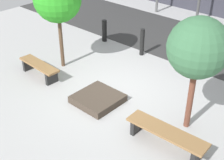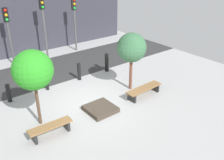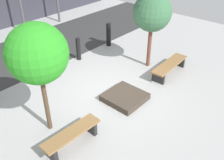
{
  "view_description": "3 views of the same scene",
  "coord_description": "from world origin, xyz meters",
  "px_view_note": "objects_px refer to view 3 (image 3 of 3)",
  "views": [
    {
      "loc": [
        5.08,
        -5.68,
        4.96
      ],
      "look_at": [
        0.49,
        -0.62,
        0.88
      ],
      "focal_mm": 50.0,
      "sensor_mm": 36.0,
      "label": 1
    },
    {
      "loc": [
        -5.16,
        -7.99,
        5.78
      ],
      "look_at": [
        0.59,
        -0.71,
        1.29
      ],
      "focal_mm": 40.0,
      "sensor_mm": 36.0,
      "label": 2
    },
    {
      "loc": [
        -5.07,
        -4.59,
        4.81
      ],
      "look_at": [
        -0.6,
        -0.65,
        1.02
      ],
      "focal_mm": 40.0,
      "sensor_mm": 36.0,
      "label": 3
    }
  ],
  "objects_px": {
    "bench_left": "(72,136)",
    "bollard_center": "(78,49)",
    "bench_right": "(169,66)",
    "bollard_left": "(40,65)",
    "tree_behind_left_bench": "(37,54)",
    "tree_behind_right_bench": "(152,13)",
    "bollard_right": "(109,35)",
    "planter_bed": "(125,97)"
  },
  "relations": [
    {
      "from": "bollard_left",
      "to": "planter_bed",
      "type": "bearing_deg",
      "value": -73.91
    },
    {
      "from": "bench_left",
      "to": "bollard_center",
      "type": "height_order",
      "value": "bollard_center"
    },
    {
      "from": "bench_left",
      "to": "bollard_right",
      "type": "relative_size",
      "value": 1.55
    },
    {
      "from": "bollard_left",
      "to": "bollard_center",
      "type": "bearing_deg",
      "value": 0.0
    },
    {
      "from": "tree_behind_right_bench",
      "to": "bollard_left",
      "type": "distance_m",
      "value": 4.39
    },
    {
      "from": "bench_right",
      "to": "tree_behind_left_bench",
      "type": "bearing_deg",
      "value": 166.57
    },
    {
      "from": "bench_right",
      "to": "tree_behind_left_bench",
      "type": "height_order",
      "value": "tree_behind_left_bench"
    },
    {
      "from": "tree_behind_right_bench",
      "to": "bollard_center",
      "type": "distance_m",
      "value": 3.27
    },
    {
      "from": "bollard_center",
      "to": "tree_behind_left_bench",
      "type": "bearing_deg",
      "value": -143.42
    },
    {
      "from": "tree_behind_left_bench",
      "to": "bollard_center",
      "type": "bearing_deg",
      "value": 36.58
    },
    {
      "from": "bench_right",
      "to": "bollard_right",
      "type": "bearing_deg",
      "value": 81.33
    },
    {
      "from": "bench_left",
      "to": "bollard_center",
      "type": "xyz_separation_m",
      "value": [
        3.27,
        3.37,
        0.15
      ]
    },
    {
      "from": "bench_right",
      "to": "bollard_right",
      "type": "height_order",
      "value": "bollard_right"
    },
    {
      "from": "tree_behind_left_bench",
      "to": "bench_left",
      "type": "bearing_deg",
      "value": -90.0
    },
    {
      "from": "tree_behind_right_bench",
      "to": "bench_left",
      "type": "bearing_deg",
      "value": -168.72
    },
    {
      "from": "bench_left",
      "to": "bollard_left",
      "type": "bearing_deg",
      "value": 68.95
    },
    {
      "from": "tree_behind_left_bench",
      "to": "tree_behind_right_bench",
      "type": "relative_size",
      "value": 1.07
    },
    {
      "from": "bollard_left",
      "to": "bollard_right",
      "type": "bearing_deg",
      "value": 0.0
    },
    {
      "from": "tree_behind_right_bench",
      "to": "bollard_right",
      "type": "height_order",
      "value": "tree_behind_right_bench"
    },
    {
      "from": "bollard_center",
      "to": "bench_left",
      "type": "bearing_deg",
      "value": -134.17
    },
    {
      "from": "bench_left",
      "to": "bench_right",
      "type": "xyz_separation_m",
      "value": [
        4.72,
        0.0,
        0.0
      ]
    },
    {
      "from": "tree_behind_right_bench",
      "to": "tree_behind_left_bench",
      "type": "bearing_deg",
      "value": 180.0
    },
    {
      "from": "bollard_center",
      "to": "bollard_right",
      "type": "bearing_deg",
      "value": 0.0
    },
    {
      "from": "bench_right",
      "to": "tree_behind_left_bench",
      "type": "relative_size",
      "value": 0.65
    },
    {
      "from": "bench_right",
      "to": "bollard_left",
      "type": "relative_size",
      "value": 1.98
    },
    {
      "from": "bollard_left",
      "to": "bench_right",
      "type": "bearing_deg",
      "value": -45.83
    },
    {
      "from": "tree_behind_left_bench",
      "to": "planter_bed",
      "type": "bearing_deg",
      "value": -17.44
    },
    {
      "from": "planter_bed",
      "to": "tree_behind_right_bench",
      "type": "distance_m",
      "value": 3.19
    },
    {
      "from": "tree_behind_right_bench",
      "to": "bollard_right",
      "type": "relative_size",
      "value": 2.69
    },
    {
      "from": "bench_left",
      "to": "bollard_center",
      "type": "distance_m",
      "value": 4.7
    },
    {
      "from": "bench_right",
      "to": "tree_behind_right_bench",
      "type": "bearing_deg",
      "value": 87.85
    },
    {
      "from": "bench_left",
      "to": "tree_behind_right_bench",
      "type": "bearing_deg",
      "value": 13.43
    },
    {
      "from": "bollard_left",
      "to": "bollard_center",
      "type": "distance_m",
      "value": 1.83
    },
    {
      "from": "tree_behind_left_bench",
      "to": "bollard_left",
      "type": "xyz_separation_m",
      "value": [
        1.44,
        2.43,
        -1.77
      ]
    },
    {
      "from": "bollard_right",
      "to": "bollard_center",
      "type": "bearing_deg",
      "value": 180.0
    },
    {
      "from": "tree_behind_right_bench",
      "to": "bollard_left",
      "type": "bearing_deg",
      "value": 143.42
    },
    {
      "from": "bench_left",
      "to": "bollard_left",
      "type": "xyz_separation_m",
      "value": [
        1.44,
        3.37,
        0.18
      ]
    },
    {
      "from": "bench_left",
      "to": "planter_bed",
      "type": "bearing_deg",
      "value": 7.0
    },
    {
      "from": "bench_right",
      "to": "planter_bed",
      "type": "relative_size",
      "value": 1.66
    },
    {
      "from": "bench_right",
      "to": "tree_behind_right_bench",
      "type": "relative_size",
      "value": 0.69
    },
    {
      "from": "bench_right",
      "to": "bench_left",
      "type": "bearing_deg",
      "value": 177.85
    },
    {
      "from": "planter_bed",
      "to": "bollard_left",
      "type": "distance_m",
      "value": 3.32
    }
  ]
}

